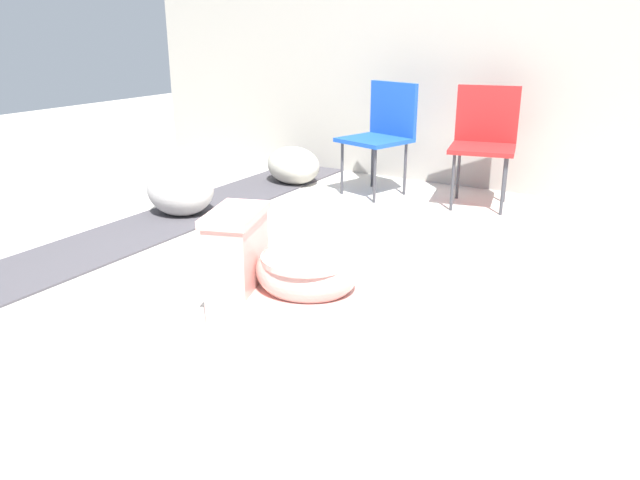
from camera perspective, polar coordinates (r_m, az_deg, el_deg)
name	(u,v)px	position (r m, az deg, el deg)	size (l,w,h in m)	color
ground_plane	(266,298)	(3.02, -5.00, -5.32)	(14.00, 14.00, 0.00)	#B7B2A8
gravel_strip	(149,228)	(4.16, -15.37, 1.10)	(0.56, 8.00, 0.01)	#423F44
building_wall	(532,16)	(5.05, 18.85, 18.80)	(7.00, 0.20, 2.60)	#9E998E
toilet	(285,277)	(2.68, -3.20, -3.43)	(0.71, 0.55, 0.52)	#E09E93
folding_chair_left	(384,126)	(4.82, 5.83, 10.29)	(0.55, 0.55, 0.83)	#1947B2
folding_chair_middle	(485,133)	(4.64, 14.82, 9.42)	(0.52, 0.52, 0.83)	red
boulder_near	(180,189)	(4.36, -12.65, 4.56)	(0.47, 0.41, 0.36)	#B7B2AD
boulder_far	(293,165)	(5.14, -2.45, 6.84)	(0.49, 0.38, 0.30)	#ADA899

